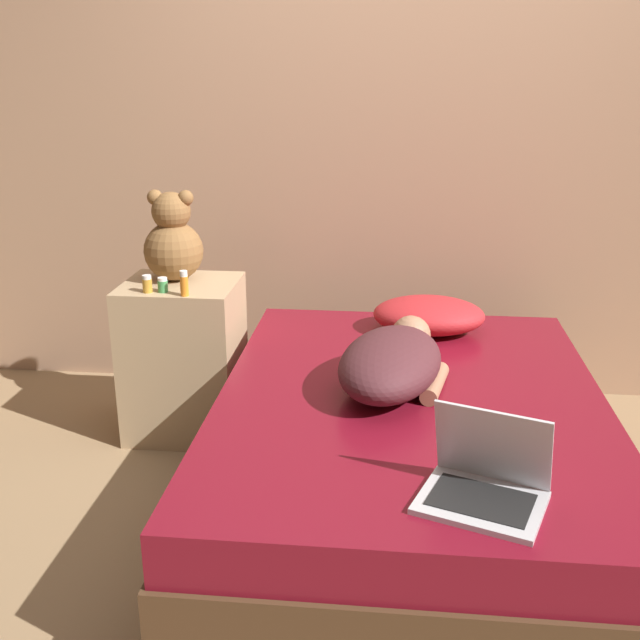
% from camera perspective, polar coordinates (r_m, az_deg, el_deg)
% --- Properties ---
extents(ground_plane, '(12.00, 12.00, 0.00)m').
position_cam_1_polar(ground_plane, '(2.84, 6.57, -14.45)').
color(ground_plane, '#937551').
extents(wall_back, '(8.00, 0.06, 2.60)m').
position_cam_1_polar(wall_back, '(3.58, 7.27, 14.60)').
color(wall_back, tan).
rests_on(wall_back, ground_plane).
extents(bed, '(1.35, 1.83, 0.48)m').
position_cam_1_polar(bed, '(2.72, 6.76, -10.25)').
color(bed, '#4C331E').
rests_on(bed, ground_plane).
extents(nightstand, '(0.48, 0.42, 0.69)m').
position_cam_1_polar(nightstand, '(3.32, -10.29, -2.89)').
color(nightstand, tan).
rests_on(nightstand, ground_plane).
extents(pillow, '(0.47, 0.35, 0.15)m').
position_cam_1_polar(pillow, '(3.19, 8.29, 0.38)').
color(pillow, red).
rests_on(pillow, bed).
extents(person_lying, '(0.45, 0.75, 0.20)m').
position_cam_1_polar(person_lying, '(2.63, 5.60, -3.11)').
color(person_lying, '#4C2328').
rests_on(person_lying, bed).
extents(laptop, '(0.38, 0.34, 0.25)m').
position_cam_1_polar(laptop, '(2.02, 12.48, -11.87)').
color(laptop, silver).
rests_on(laptop, bed).
extents(teddy_bear, '(0.25, 0.25, 0.38)m').
position_cam_1_polar(teddy_bear, '(3.23, -11.13, 5.89)').
color(teddy_bear, brown).
rests_on(teddy_bear, nightstand).
extents(bottle_green, '(0.04, 0.04, 0.06)m').
position_cam_1_polar(bottle_green, '(3.09, -11.89, 2.63)').
color(bottle_green, '#3D8E4C').
rests_on(bottle_green, nightstand).
extents(bottle_amber, '(0.04, 0.04, 0.07)m').
position_cam_1_polar(bottle_amber, '(3.10, -13.03, 2.69)').
color(bottle_amber, gold).
rests_on(bottle_amber, nightstand).
extents(bottle_orange, '(0.03, 0.03, 0.10)m').
position_cam_1_polar(bottle_orange, '(3.01, -10.31, 2.74)').
color(bottle_orange, orange).
rests_on(bottle_orange, nightstand).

